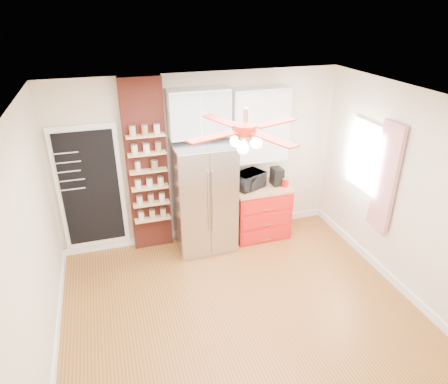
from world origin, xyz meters
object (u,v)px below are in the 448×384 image
object	(u,v)px
ceiling_fan	(245,130)
pantry_jar_oats	(138,166)
canister_left	(285,183)
fridge	(204,197)
red_cabinet	(260,211)
coffee_maker	(277,176)
toaster_oven	(249,180)

from	to	relation	value
ceiling_fan	pantry_jar_oats	world-z (taller)	ceiling_fan
ceiling_fan	canister_left	distance (m)	2.50
fridge	red_cabinet	size ratio (longest dim) A/B	1.86
coffee_maker	ceiling_fan	bearing A→B (deg)	-126.04
red_cabinet	pantry_jar_oats	xyz separation A→B (m)	(-1.91, 0.12, 0.99)
ceiling_fan	coffee_maker	distance (m)	2.48
coffee_maker	toaster_oven	bearing A→B (deg)	177.56
ceiling_fan	canister_left	xyz separation A→B (m)	(1.29, 1.57, -1.46)
fridge	pantry_jar_oats	world-z (taller)	fridge
red_cabinet	pantry_jar_oats	size ratio (longest dim) A/B	6.95
fridge	canister_left	xyz separation A→B (m)	(1.34, -0.06, 0.09)
fridge	coffee_maker	size ratio (longest dim) A/B	6.18
red_cabinet	canister_left	xyz separation A→B (m)	(0.37, -0.11, 0.52)
ceiling_fan	pantry_jar_oats	size ratio (longest dim) A/B	10.35
canister_left	red_cabinet	bearing A→B (deg)	163.17
toaster_oven	coffee_maker	bearing A→B (deg)	-25.68
fridge	ceiling_fan	world-z (taller)	ceiling_fan
toaster_oven	pantry_jar_oats	bearing A→B (deg)	152.48
red_cabinet	canister_left	bearing A→B (deg)	-16.83
coffee_maker	canister_left	size ratio (longest dim) A/B	2.10
fridge	pantry_jar_oats	bearing A→B (deg)	169.64
fridge	toaster_oven	size ratio (longest dim) A/B	3.69
red_cabinet	toaster_oven	distance (m)	0.61
ceiling_fan	toaster_oven	distance (m)	2.31
coffee_maker	pantry_jar_oats	distance (m)	2.22
fridge	red_cabinet	world-z (taller)	fridge
red_cabinet	pantry_jar_oats	world-z (taller)	pantry_jar_oats
canister_left	pantry_jar_oats	size ratio (longest dim) A/B	1.00
toaster_oven	canister_left	xyz separation A→B (m)	(0.58, -0.13, -0.06)
ceiling_fan	toaster_oven	bearing A→B (deg)	67.20
ceiling_fan	canister_left	world-z (taller)	ceiling_fan
ceiling_fan	coffee_maker	world-z (taller)	ceiling_fan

